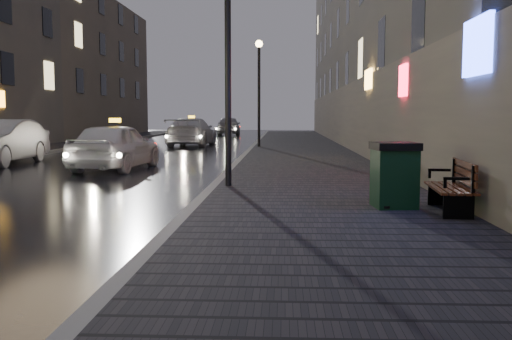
{
  "coord_description": "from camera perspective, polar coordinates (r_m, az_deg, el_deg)",
  "views": [
    {
      "loc": [
        3.08,
        -6.68,
        1.73
      ],
      "look_at": [
        2.64,
        2.44,
        0.85
      ],
      "focal_mm": 40.0,
      "sensor_mm": 36.0,
      "label": 1
    }
  ],
  "objects": [
    {
      "name": "ground",
      "position": [
        7.56,
        -21.62,
        -8.13
      ],
      "size": [
        120.0,
        120.0,
        0.0
      ],
      "primitive_type": "plane",
      "color": "black",
      "rests_on": "ground"
    },
    {
      "name": "sidewalk",
      "position": [
        27.74,
        4.45,
        2.08
      ],
      "size": [
        4.6,
        58.0,
        0.15
      ],
      "primitive_type": "cube",
      "color": "black",
      "rests_on": "ground"
    },
    {
      "name": "curb",
      "position": [
        27.77,
        -0.51,
        2.1
      ],
      "size": [
        0.2,
        58.0,
        0.15
      ],
      "primitive_type": "cube",
      "color": "slate",
      "rests_on": "ground"
    },
    {
      "name": "sidewalk_far",
      "position": [
        30.13,
        -20.28,
        2.03
      ],
      "size": [
        2.4,
        58.0,
        0.15
      ],
      "primitive_type": "cube",
      "color": "black",
      "rests_on": "ground"
    },
    {
      "name": "curb_far",
      "position": [
        29.64,
        -17.96,
        2.05
      ],
      "size": [
        0.2,
        58.0,
        0.15
      ],
      "primitive_type": "cube",
      "color": "slate",
      "rests_on": "ground"
    },
    {
      "name": "building_near",
      "position": [
        32.29,
        10.18,
        13.93
      ],
      "size": [
        1.8,
        50.0,
        13.0
      ],
      "primitive_type": "cube",
      "color": "#605B54",
      "rests_on": "ground"
    },
    {
      "name": "building_far_c",
      "position": [
        48.74,
        -17.4,
        9.71
      ],
      "size": [
        6.0,
        22.0,
        11.0
      ],
      "primitive_type": "cube",
      "color": "#6B6051",
      "rests_on": "ground"
    },
    {
      "name": "lamp_near",
      "position": [
        12.86,
        -2.84,
        13.36
      ],
      "size": [
        0.36,
        0.36,
        5.28
      ],
      "color": "black",
      "rests_on": "sidewalk"
    },
    {
      "name": "lamp_far",
      "position": [
        28.76,
        0.3,
        9.02
      ],
      "size": [
        0.36,
        0.36,
        5.28
      ],
      "color": "black",
      "rests_on": "sidewalk"
    },
    {
      "name": "bench",
      "position": [
        9.87,
        19.17,
        -1.55
      ],
      "size": [
        0.7,
        1.69,
        0.84
      ],
      "rotation": [
        0.0,
        0.0,
        -0.08
      ],
      "color": "black",
      "rests_on": "sidewalk"
    },
    {
      "name": "trash_bin",
      "position": [
        10.05,
        13.66,
        -0.43
      ],
      "size": [
        0.8,
        0.8,
        1.12
      ],
      "rotation": [
        0.0,
        0.0,
        0.09
      ],
      "color": "black",
      "rests_on": "sidewalk"
    },
    {
      "name": "taxi_near",
      "position": [
        18.58,
        -13.86,
        2.32
      ],
      "size": [
        2.16,
        4.53,
        1.5
      ],
      "primitive_type": "imported",
      "rotation": [
        0.0,
        0.0,
        3.05
      ],
      "color": "white",
      "rests_on": "ground"
    },
    {
      "name": "car_left_mid",
      "position": [
        21.81,
        -24.21,
        2.56
      ],
      "size": [
        1.8,
        4.83,
        1.58
      ],
      "primitive_type": "imported",
      "rotation": [
        0.0,
        0.0,
        0.03
      ],
      "color": "#9D9CA4",
      "rests_on": "ground"
    },
    {
      "name": "taxi_mid",
      "position": [
        32.35,
        -6.45,
        3.8
      ],
      "size": [
        2.37,
        5.45,
        1.56
      ],
      "primitive_type": "imported",
      "rotation": [
        0.0,
        0.0,
        3.11
      ],
      "color": "silver",
      "rests_on": "ground"
    },
    {
      "name": "car_far",
      "position": [
        48.59,
        -2.75,
        4.42
      ],
      "size": [
        2.15,
        4.8,
        1.6
      ],
      "primitive_type": "imported",
      "rotation": [
        0.0,
        0.0,
        3.2
      ],
      "color": "gray",
      "rests_on": "ground"
    }
  ]
}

